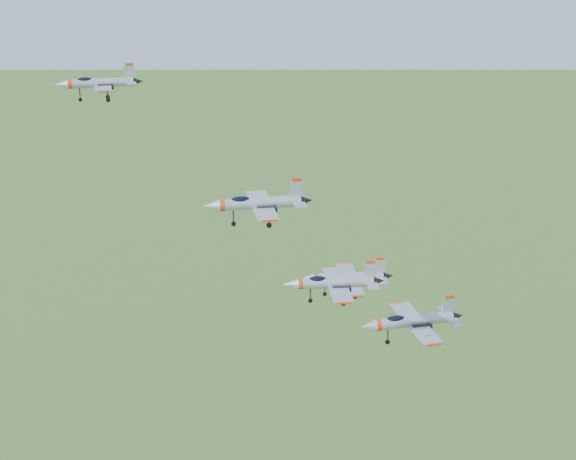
{
  "coord_description": "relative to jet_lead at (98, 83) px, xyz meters",
  "views": [
    {
      "loc": [
        -10.83,
        -94.49,
        170.54
      ],
      "look_at": [
        -2.61,
        -2.13,
        135.0
      ],
      "focal_mm": 50.0,
      "sensor_mm": 36.0,
      "label": 1
    }
  ],
  "objects": [
    {
      "name": "jet_lead",
      "position": [
        0.0,
        0.0,
        0.0
      ],
      "size": [
        11.64,
        9.72,
        3.11
      ],
      "rotation": [
        0.0,
        0.0,
        0.15
      ],
      "color": "#9EA3AA"
    },
    {
      "name": "jet_left_high",
      "position": [
        20.18,
        -17.25,
        -11.69
      ],
      "size": [
        13.49,
        11.18,
        3.6
      ],
      "rotation": [
        0.0,
        0.0,
        0.09
      ],
      "color": "#9EA3AA"
    },
    {
      "name": "jet_right_high",
      "position": [
        27.16,
        -33.66,
        -15.0
      ],
      "size": [
        10.72,
        8.79,
        2.88
      ],
      "rotation": [
        0.0,
        0.0,
        0.0
      ],
      "color": "#9EA3AA"
    },
    {
      "name": "jet_left_low",
      "position": [
        33.36,
        -4.83,
        -27.67
      ],
      "size": [
        13.65,
        11.19,
        3.66
      ],
      "rotation": [
        0.0,
        0.0,
        0.0
      ],
      "color": "#9EA3AA"
    },
    {
      "name": "jet_right_low",
      "position": [
        37.58,
        -26.63,
        -23.63
      ],
      "size": [
        12.97,
        10.84,
        3.47
      ],
      "rotation": [
        0.0,
        0.0,
        0.15
      ],
      "color": "#9EA3AA"
    }
  ]
}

